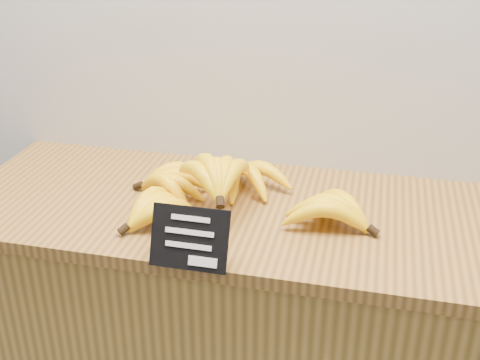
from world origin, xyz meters
name	(u,v)px	position (x,y,z in m)	size (l,w,h in m)	color
counter_top	(245,211)	(0.14, 2.75, 0.92)	(1.36, 0.54, 0.03)	olive
chalkboard_sign	(189,238)	(0.09, 2.49, 0.99)	(0.15, 0.01, 0.12)	black
banana_pile	(228,189)	(0.10, 2.74, 0.97)	(0.57, 0.38, 0.12)	yellow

